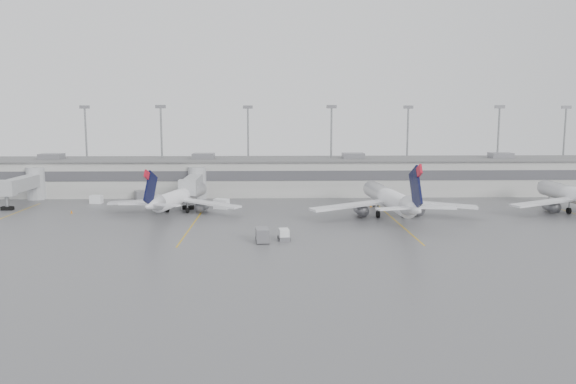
{
  "coord_description": "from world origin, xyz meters",
  "views": [
    {
      "loc": [
        -4.07,
        -72.86,
        18.5
      ],
      "look_at": [
        -1.29,
        24.0,
        5.0
      ],
      "focal_mm": 35.0,
      "sensor_mm": 36.0,
      "label": 1
    }
  ],
  "objects": [
    {
      "name": "jet_bridge_right",
      "position": [
        -20.5,
        45.72,
        3.87
      ],
      "size": [
        4.0,
        17.2,
        7.0
      ],
      "color": "#96989A",
      "rests_on": "ground"
    },
    {
      "name": "jet_bridge_left",
      "position": [
        -55.5,
        45.72,
        3.87
      ],
      "size": [
        4.0,
        17.2,
        7.0
      ],
      "color": "#96989A",
      "rests_on": "ground"
    },
    {
      "name": "cone_d",
      "position": [
        52.04,
        38.28,
        0.35
      ],
      "size": [
        0.44,
        0.44,
        0.7
      ],
      "primitive_type": "cone",
      "color": "orange",
      "rests_on": "ground"
    },
    {
      "name": "jet_mid_left",
      "position": [
        -21.86,
        32.59,
        2.94
      ],
      "size": [
        25.5,
        28.9,
        9.48
      ],
      "rotation": [
        0.0,
        0.0,
        -0.22
      ],
      "color": "white",
      "rests_on": "ground"
    },
    {
      "name": "gse_loader",
      "position": [
        -32.65,
        48.28,
        0.99
      ],
      "size": [
        3.02,
        3.68,
        1.99
      ],
      "primitive_type": "cube",
      "rotation": [
        0.0,
        0.0,
        0.38
      ],
      "color": "slate",
      "rests_on": "ground"
    },
    {
      "name": "cone_c",
      "position": [
        15.75,
        37.62,
        0.34
      ],
      "size": [
        0.43,
        0.43,
        0.68
      ],
      "primitive_type": "cone",
      "color": "orange",
      "rests_on": "ground"
    },
    {
      "name": "gse_uld_c",
      "position": [
        24.12,
        35.69,
        0.9
      ],
      "size": [
        3.0,
        2.59,
        1.79
      ],
      "primitive_type": "cube",
      "rotation": [
        0.0,
        0.0,
        -0.43
      ],
      "color": "white",
      "rests_on": "ground"
    },
    {
      "name": "gse_uld_b",
      "position": [
        -14.04,
        36.35,
        0.97
      ],
      "size": [
        3.22,
        2.69,
        1.95
      ],
      "primitive_type": "cube",
      "rotation": [
        0.0,
        0.0,
        -0.36
      ],
      "color": "white",
      "rests_on": "ground"
    },
    {
      "name": "cone_a",
      "position": [
        -41.75,
        31.92,
        0.32
      ],
      "size": [
        0.41,
        0.41,
        0.65
      ],
      "primitive_type": "cone",
      "color": "orange",
      "rests_on": "ground"
    },
    {
      "name": "jet_mid_right",
      "position": [
        17.25,
        26.53,
        3.43
      ],
      "size": [
        30.33,
        34.09,
        11.02
      ],
      "rotation": [
        0.0,
        0.0,
        0.07
      ],
      "color": "white",
      "rests_on": "ground"
    },
    {
      "name": "ground",
      "position": [
        0.0,
        0.0,
        0.0
      ],
      "size": [
        260.0,
        260.0,
        0.0
      ],
      "primitive_type": "plane",
      "color": "#565659",
      "rests_on": "ground"
    },
    {
      "name": "baggage_cart",
      "position": [
        -5.54,
        7.09,
        1.06
      ],
      "size": [
        2.11,
        3.33,
        2.04
      ],
      "rotation": [
        0.0,
        0.0,
        0.1
      ],
      "color": "slate",
      "rests_on": "ground"
    },
    {
      "name": "baggage_tug",
      "position": [
        -2.34,
        8.29,
        0.65
      ],
      "size": [
        1.92,
        2.74,
        1.67
      ],
      "rotation": [
        0.0,
        0.0,
        0.1
      ],
      "color": "white",
      "rests_on": "ground"
    },
    {
      "name": "stand_markings",
      "position": [
        -0.0,
        24.0,
        0.01
      ],
      "size": [
        105.25,
        40.0,
        0.01
      ],
      "color": "#CC990C",
      "rests_on": "ground"
    },
    {
      "name": "light_masts",
      "position": [
        0.0,
        63.75,
        12.03
      ],
      "size": [
        142.4,
        8.0,
        20.6
      ],
      "color": "gray",
      "rests_on": "ground"
    },
    {
      "name": "terminal",
      "position": [
        -0.01,
        57.98,
        4.17
      ],
      "size": [
        152.0,
        17.0,
        9.45
      ],
      "color": "#9E9E9A",
      "rests_on": "ground"
    },
    {
      "name": "cone_b",
      "position": [
        -13.21,
        39.86,
        0.32
      ],
      "size": [
        0.41,
        0.41,
        0.65
      ],
      "primitive_type": "cone",
      "color": "orange",
      "rests_on": "ground"
    },
    {
      "name": "gse_uld_a",
      "position": [
        -40.74,
        43.81,
        0.85
      ],
      "size": [
        2.56,
        1.85,
        1.7
      ],
      "primitive_type": "cube",
      "rotation": [
        0.0,
        0.0,
        -0.11
      ],
      "color": "white",
      "rests_on": "ground"
    }
  ]
}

